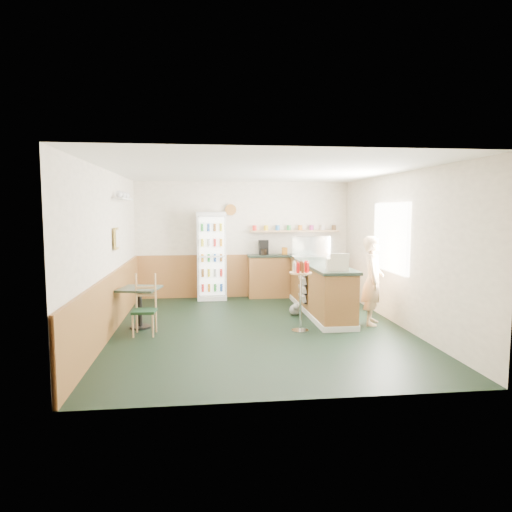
{
  "coord_description": "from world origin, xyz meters",
  "views": [
    {
      "loc": [
        -0.96,
        -7.67,
        2.05
      ],
      "look_at": [
        0.02,
        0.6,
        1.21
      ],
      "focal_mm": 32.0,
      "sensor_mm": 36.0,
      "label": 1
    }
  ],
  "objects": [
    {
      "name": "condiment_stand",
      "position": [
        0.67,
        -0.24,
        0.8
      ],
      "size": [
        0.38,
        0.38,
        1.18
      ],
      "rotation": [
        0.0,
        0.0,
        -0.09
      ],
      "color": "silver",
      "rests_on": "ground"
    },
    {
      "name": "newspaper_rack",
      "position": [
        0.99,
        1.03,
        0.57
      ],
      "size": [
        0.09,
        0.42,
        0.68
      ],
      "color": "black",
      "rests_on": "ground"
    },
    {
      "name": "service_counter",
      "position": [
        1.35,
        1.07,
        0.46
      ],
      "size": [
        0.68,
        3.01,
        1.01
      ],
      "color": "#9D5D32",
      "rests_on": "ground"
    },
    {
      "name": "room_envelope",
      "position": [
        -0.23,
        0.73,
        1.52
      ],
      "size": [
        5.04,
        6.02,
        2.72
      ],
      "color": "#F2E4CE",
      "rests_on": "ground"
    },
    {
      "name": "display_case",
      "position": [
        1.35,
        1.82,
        1.24
      ],
      "size": [
        0.82,
        0.43,
        0.47
      ],
      "color": "silver",
      "rests_on": "service_counter"
    },
    {
      "name": "back_counter",
      "position": [
        1.19,
        2.8,
        0.55
      ],
      "size": [
        2.24,
        0.42,
        1.69
      ],
      "color": "#9D5D32",
      "rests_on": "ground"
    },
    {
      "name": "shopkeeper",
      "position": [
        2.05,
        0.07,
        0.79
      ],
      "size": [
        0.55,
        0.63,
        1.59
      ],
      "primitive_type": "imported",
      "rotation": [
        0.0,
        0.0,
        1.18
      ],
      "color": "tan",
      "rests_on": "ground"
    },
    {
      "name": "cash_register",
      "position": [
        1.35,
        -0.06,
        1.12
      ],
      "size": [
        0.43,
        0.44,
        0.21
      ],
      "primitive_type": "cube",
      "rotation": [
        0.0,
        0.0,
        -0.18
      ],
      "color": "beige",
      "rests_on": "service_counter"
    },
    {
      "name": "cafe_table",
      "position": [
        -2.05,
        0.29,
        0.5
      ],
      "size": [
        0.77,
        0.77,
        0.71
      ],
      "rotation": [
        0.0,
        0.0,
        -0.22
      ],
      "color": "black",
      "rests_on": "ground"
    },
    {
      "name": "dog_doorstop",
      "position": [
        0.82,
        0.92,
        0.12
      ],
      "size": [
        0.21,
        0.27,
        0.25
      ],
      "rotation": [
        0.0,
        0.0,
        0.42
      ],
      "color": "gray",
      "rests_on": "ground"
    },
    {
      "name": "cafe_chair",
      "position": [
        -1.92,
        -0.09,
        0.52
      ],
      "size": [
        0.39,
        0.39,
        1.0
      ],
      "rotation": [
        0.0,
        0.0,
        -0.06
      ],
      "color": "black",
      "rests_on": "ground"
    },
    {
      "name": "ground",
      "position": [
        0.0,
        0.0,
        0.0
      ],
      "size": [
        6.0,
        6.0,
        0.0
      ],
      "primitive_type": "plane",
      "color": "black",
      "rests_on": "ground"
    },
    {
      "name": "drinks_fridge",
      "position": [
        -0.76,
        2.74,
        1.0
      ],
      "size": [
        0.66,
        0.54,
        2.0
      ],
      "color": "silver",
      "rests_on": "ground"
    }
  ]
}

